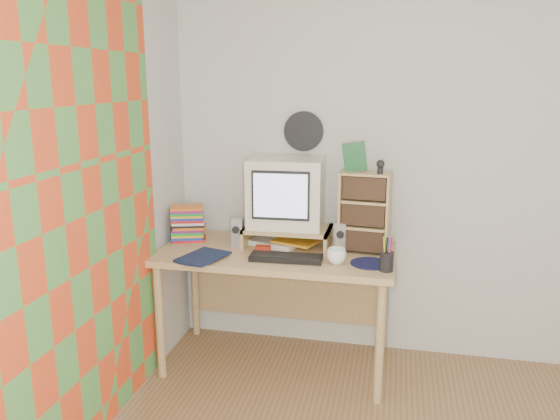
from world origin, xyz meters
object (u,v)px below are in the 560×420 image
at_px(desk, 278,268).
at_px(keyboard, 286,258).
at_px(mug, 336,256).
at_px(diary, 189,252).
at_px(dvd_stack, 188,218).
at_px(cd_rack, 365,213).
at_px(crt_monitor, 286,192).

xyz_separation_m(desk, keyboard, (0.10, -0.23, 0.15)).
distance_m(mug, diary, 0.85).
relative_size(dvd_stack, cd_rack, 0.59).
xyz_separation_m(mug, diary, (-0.85, -0.06, -0.02)).
bearing_deg(cd_rack, crt_monitor, 178.58).
bearing_deg(cd_rack, desk, -171.30).
height_order(crt_monitor, mug, crt_monitor).
distance_m(cd_rack, diary, 1.05).
bearing_deg(diary, keyboard, 22.85).
height_order(keyboard, cd_rack, cd_rack).
height_order(desk, diary, diary).
height_order(crt_monitor, diary, crt_monitor).
bearing_deg(cd_rack, keyboard, -143.04).
bearing_deg(diary, desk, 48.19).
xyz_separation_m(cd_rack, diary, (-0.98, -0.30, -0.21)).
height_order(desk, mug, mug).
bearing_deg(mug, dvd_stack, 165.36).
bearing_deg(dvd_stack, cd_rack, -17.79).
relative_size(dvd_stack, mug, 2.60).
xyz_separation_m(desk, crt_monitor, (0.03, 0.09, 0.46)).
height_order(crt_monitor, cd_rack, crt_monitor).
bearing_deg(cd_rack, diary, -156.82).
height_order(crt_monitor, keyboard, crt_monitor).
bearing_deg(crt_monitor, keyboard, -81.07).
bearing_deg(cd_rack, mug, -112.38).
relative_size(mug, diary, 0.43).
relative_size(crt_monitor, mug, 4.01).
distance_m(crt_monitor, mug, 0.55).
xyz_separation_m(keyboard, mug, (0.28, 0.00, 0.03)).
xyz_separation_m(crt_monitor, dvd_stack, (-0.62, -0.06, -0.19)).
bearing_deg(crt_monitor, dvd_stack, -177.51).
bearing_deg(desk, cd_rack, 2.72).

